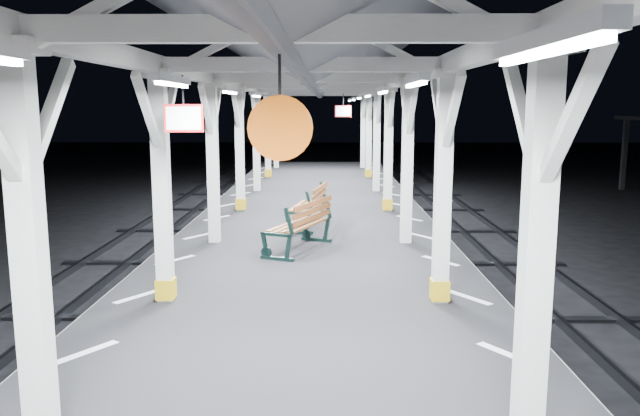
{
  "coord_description": "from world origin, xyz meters",
  "views": [
    {
      "loc": [
        0.36,
        -6.78,
        3.81
      ],
      "look_at": [
        0.24,
        3.09,
        2.2
      ],
      "focal_mm": 35.0,
      "sensor_mm": 36.0,
      "label": 1
    }
  ],
  "objects": [
    {
      "name": "bench_far",
      "position": [
        -0.02,
        7.67,
        1.52
      ],
      "size": [
        0.97,
        1.9,
        0.98
      ],
      "rotation": [
        0.0,
        0.0,
        -0.17
      ],
      "color": "black",
      "rests_on": "platform"
    },
    {
      "name": "hazard_stripes_left",
      "position": [
        -2.45,
        0.0,
        1.0
      ],
      "size": [
        1.0,
        48.0,
        0.01
      ],
      "primitive_type": "cube",
      "color": "silver",
      "rests_on": "platform"
    },
    {
      "name": "platform",
      "position": [
        0.0,
        0.0,
        0.5
      ],
      "size": [
        6.0,
        50.0,
        1.0
      ],
      "primitive_type": "cube",
      "color": "black",
      "rests_on": "ground"
    },
    {
      "name": "canopy",
      "position": [
        0.0,
        -0.01,
        4.56
      ],
      "size": [
        5.4,
        49.0,
        4.65
      ],
      "color": "silver",
      "rests_on": "platform"
    },
    {
      "name": "bench_mid",
      "position": [
        -0.11,
        5.21,
        1.54
      ],
      "size": [
        1.35,
        1.99,
        1.01
      ],
      "rotation": [
        0.0,
        0.0,
        -0.4
      ],
      "color": "black",
      "rests_on": "platform"
    },
    {
      "name": "hazard_stripes_right",
      "position": [
        2.45,
        0.0,
        1.0
      ],
      "size": [
        1.0,
        48.0,
        0.01
      ],
      "primitive_type": "cube",
      "color": "silver",
      "rests_on": "platform"
    }
  ]
}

